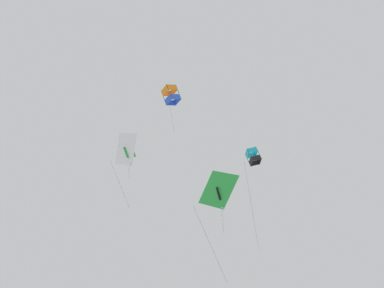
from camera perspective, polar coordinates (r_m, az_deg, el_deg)
The scene contains 4 objects.
kite_delta_mid_left at distance 42.15m, azimuth -6.95°, elevation -0.58°, with size 3.36×2.82×5.22m.
kite_box_highest at distance 47.20m, azimuth 6.52°, elevation -1.38°, with size 1.69×1.55×8.98m.
kite_box_near_left at distance 48.59m, azimuth -2.23°, elevation 5.21°, with size 1.85×1.88×4.63m.
kite_delta_upper_right at distance 33.90m, azimuth 2.89°, elevation -4.95°, with size 3.22×2.96×6.20m.
Camera 1 is at (35.85, 4.99, 6.42)m, focal length 50.26 mm.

